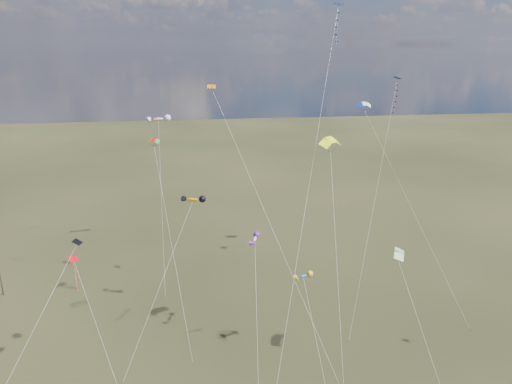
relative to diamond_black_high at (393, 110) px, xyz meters
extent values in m
cube|color=black|center=(0.65, 0.95, 4.42)|extent=(1.35, 1.35, 0.30)
cylinder|color=silver|center=(-4.40, -6.40, -11.87)|extent=(10.13, 14.73, 32.58)
cube|color=#332316|center=(-9.45, -13.75, -28.09)|extent=(0.10, 0.10, 0.12)
cube|color=#0C1E4E|center=(-11.72, -8.96, 13.30)|extent=(1.22, 1.20, 0.36)
cylinder|color=silver|center=(-17.58, -19.85, -7.43)|extent=(11.76, 21.81, 41.46)
cube|color=black|center=(-40.51, -18.56, -9.86)|extent=(0.99, 1.05, 0.41)
cylinder|color=silver|center=(-45.61, -24.85, -19.01)|extent=(10.23, 12.62, 18.30)
cube|color=#AA0A11|center=(-42.48, -13.76, -13.92)|extent=(1.24, 1.20, 0.45)
cylinder|color=silver|center=(-39.96, -17.11, -21.03)|extent=(5.07, 6.74, 14.24)
cube|color=#CA6711|center=(-26.27, -9.46, 4.41)|extent=(1.00, 0.93, 0.39)
cylinder|color=silver|center=(-19.74, -19.03, -11.87)|extent=(13.10, 19.18, 32.58)
cylinder|color=silver|center=(-15.25, -25.35, -14.33)|extent=(1.95, 16.66, 27.64)
cylinder|color=silver|center=(3.35, -2.74, -14.12)|extent=(8.95, 22.05, 28.07)
cube|color=#332316|center=(7.81, -13.75, -28.09)|extent=(0.10, 0.10, 0.12)
cylinder|color=silver|center=(-5.71, -26.21, -20.20)|extent=(2.57, 12.12, 15.91)
cylinder|color=silver|center=(-31.97, -6.29, -16.07)|extent=(4.44, 18.33, 24.18)
cube|color=#332316|center=(-29.77, -15.44, -28.09)|extent=(0.10, 0.10, 0.12)
ellipsoid|color=orange|center=(-29.01, -5.35, -10.40)|extent=(3.14, 1.78, 1.07)
cylinder|color=silver|center=(-33.41, -11.51, -19.27)|extent=(8.84, 12.35, 17.77)
cube|color=#332316|center=(-37.82, -17.67, -28.09)|extent=(0.10, 0.10, 0.12)
ellipsoid|color=silver|center=(-21.78, -12.91, -13.13)|extent=(1.53, 2.60, 0.83)
cylinder|color=silver|center=(-22.40, -19.03, -20.64)|extent=(1.25, 12.26, 15.03)
ellipsoid|color=red|center=(-34.35, 17.05, -3.19)|extent=(3.66, 1.79, 1.28)
cylinder|color=silver|center=(-34.11, 8.77, -15.67)|extent=(0.51, 16.59, 24.97)
cube|color=#332316|center=(-33.87, 0.49, -28.09)|extent=(0.10, 0.10, 0.12)
ellipsoid|color=#0B51AD|center=(-16.44, -15.95, -16.89)|extent=(2.22, 1.55, 0.84)
cylinder|color=silver|center=(-15.88, -20.48, -22.52)|extent=(1.15, 9.09, 11.28)
camera|label=1|loc=(-28.56, -62.44, 8.99)|focal=32.00mm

